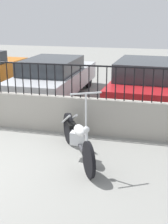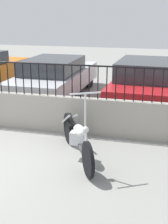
{
  "view_description": "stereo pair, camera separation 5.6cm",
  "coord_description": "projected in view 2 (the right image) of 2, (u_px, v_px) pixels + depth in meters",
  "views": [
    {
      "loc": [
        3.35,
        -4.23,
        2.65
      ],
      "look_at": [
        1.88,
        1.65,
        0.7
      ],
      "focal_mm": 50.0,
      "sensor_mm": 36.0,
      "label": 1
    },
    {
      "loc": [
        3.4,
        -4.22,
        2.65
      ],
      "look_at": [
        1.88,
        1.65,
        0.7
      ],
      "focal_mm": 50.0,
      "sensor_mm": 36.0,
      "label": 2
    }
  ],
  "objects": [
    {
      "name": "car_red",
      "position": [
        146.0,
        82.0,
        9.23
      ],
      "size": [
        1.89,
        4.38,
        1.33
      ],
      "rotation": [
        0.0,
        0.0,
        1.53
      ],
      "color": "black",
      "rests_on": "ground_plane"
    },
    {
      "name": "low_wall",
      "position": [
        14.0,
        110.0,
        7.44
      ],
      "size": [
        9.71,
        0.18,
        0.83
      ],
      "color": "#9E998E",
      "rests_on": "ground_plane"
    },
    {
      "name": "motorcycle_dark_grey",
      "position": [
        76.0,
        136.0,
        5.94
      ],
      "size": [
        1.17,
        1.96,
        1.43
      ],
      "rotation": [
        0.0,
        0.0,
        -1.06
      ],
      "color": "black",
      "rests_on": "ground_plane"
    },
    {
      "name": "fence_railing",
      "position": [
        11.0,
        72.0,
        7.16
      ],
      "size": [
        9.71,
        0.04,
        0.74
      ],
      "color": "black",
      "rests_on": "low_wall"
    },
    {
      "name": "car_silver",
      "position": [
        55.0,
        77.0,
        10.08
      ],
      "size": [
        1.75,
        4.61,
        1.26
      ],
      "rotation": [
        0.0,
        0.0,
        1.56
      ],
      "color": "black",
      "rests_on": "ground_plane"
    }
  ]
}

